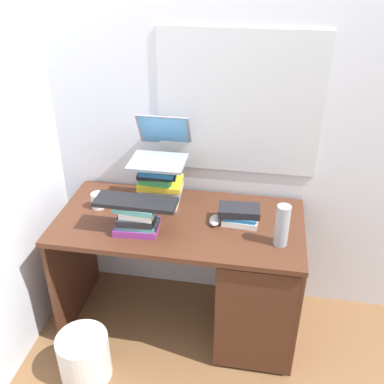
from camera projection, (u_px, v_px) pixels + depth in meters
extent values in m
plane|color=brown|center=(181.00, 320.00, 2.82)|extent=(6.00, 6.00, 0.00)
cube|color=silver|center=(191.00, 101.00, 2.49)|extent=(6.00, 0.05, 2.60)
cube|color=silver|center=(239.00, 105.00, 2.42)|extent=(0.90, 0.01, 0.80)
cube|color=silver|center=(16.00, 116.00, 2.29)|extent=(0.05, 6.00, 2.60)
cube|color=#4C2819|center=(179.00, 222.00, 2.44)|extent=(1.35, 0.67, 0.03)
cube|color=#4C2819|center=(74.00, 263.00, 2.73)|extent=(0.02, 0.61, 0.73)
cube|color=#4C2819|center=(294.00, 288.00, 2.53)|extent=(0.02, 0.61, 0.73)
cube|color=#442416|center=(256.00, 288.00, 2.54)|extent=(0.41, 0.57, 0.69)
cube|color=white|center=(159.00, 203.00, 2.56)|extent=(0.23, 0.15, 0.03)
cube|color=teal|center=(159.00, 199.00, 2.54)|extent=(0.23, 0.18, 0.03)
cube|color=beige|center=(160.00, 193.00, 2.53)|extent=(0.19, 0.18, 0.04)
cube|color=beige|center=(161.00, 187.00, 2.52)|extent=(0.25, 0.15, 0.04)
cube|color=yellow|center=(161.00, 183.00, 2.50)|extent=(0.25, 0.20, 0.03)
cube|color=#338C4C|center=(158.00, 177.00, 2.49)|extent=(0.18, 0.19, 0.04)
cube|color=black|center=(158.00, 172.00, 2.47)|extent=(0.23, 0.19, 0.02)
cube|color=#2672B2|center=(159.00, 169.00, 2.45)|extent=(0.19, 0.18, 0.03)
cube|color=teal|center=(158.00, 164.00, 2.45)|extent=(0.18, 0.19, 0.02)
cube|color=#8C338C|center=(137.00, 227.00, 2.34)|extent=(0.23, 0.18, 0.04)
cube|color=teal|center=(138.00, 223.00, 2.31)|extent=(0.20, 0.13, 0.02)
cube|color=black|center=(136.00, 219.00, 2.30)|extent=(0.20, 0.15, 0.04)
cube|color=white|center=(138.00, 212.00, 2.28)|extent=(0.17, 0.13, 0.04)
cube|color=teal|center=(136.00, 207.00, 2.27)|extent=(0.22, 0.15, 0.03)
cube|color=white|center=(240.00, 219.00, 2.41)|extent=(0.20, 0.15, 0.03)
cube|color=#2672B2|center=(241.00, 216.00, 2.39)|extent=(0.17, 0.13, 0.02)
cube|color=black|center=(239.00, 211.00, 2.38)|extent=(0.23, 0.14, 0.04)
cube|color=gray|center=(158.00, 162.00, 2.43)|extent=(0.30, 0.24, 0.01)
cube|color=gray|center=(164.00, 131.00, 2.53)|extent=(0.30, 0.12, 0.21)
cube|color=#59A5E5|center=(164.00, 131.00, 2.52)|extent=(0.27, 0.10, 0.19)
cube|color=black|center=(136.00, 202.00, 2.26)|extent=(0.42, 0.15, 0.02)
ellipsoid|color=#A5A8AD|center=(215.00, 220.00, 2.40)|extent=(0.06, 0.10, 0.04)
cylinder|color=white|center=(98.00, 201.00, 2.52)|extent=(0.07, 0.07, 0.09)
torus|color=white|center=(106.00, 201.00, 2.51)|extent=(0.05, 0.01, 0.05)
cylinder|color=#999EA5|center=(282.00, 225.00, 2.19)|extent=(0.07, 0.07, 0.22)
cylinder|color=silver|center=(84.00, 357.00, 2.40)|extent=(0.28, 0.28, 0.28)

